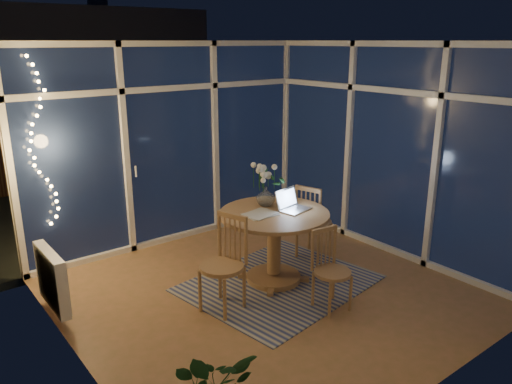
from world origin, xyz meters
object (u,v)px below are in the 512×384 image
dining_table (274,247)px  flower_vase (266,197)px  laptop (295,200)px  chair_right (314,220)px  chair_left (222,265)px  chair_front (333,271)px

dining_table → flower_vase: 0.57m
flower_vase → laptop: bearing=-65.0°
chair_right → chair_left: bearing=86.8°
chair_left → laptop: bearing=77.7°
chair_right → chair_front: bearing=128.0°
chair_left → flower_vase: 1.06m
dining_table → chair_left: (-0.81, -0.17, 0.09)m
dining_table → chair_front: size_ratio=1.43×
dining_table → laptop: (0.22, -0.09, 0.53)m
chair_left → chair_right: (1.62, 0.37, -0.01)m
chair_right → flower_vase: 0.86m
dining_table → flower_vase: (0.07, 0.23, 0.51)m
dining_table → chair_front: chair_front is taller
chair_left → chair_front: bearing=36.4°
chair_left → laptop: size_ratio=2.98×
dining_table → laptop: laptop is taller
chair_front → laptop: (0.15, 0.74, 0.52)m
dining_table → chair_right: 0.84m
laptop → chair_right: bearing=14.8°
laptop → flower_vase: bearing=104.1°
dining_table → chair_front: 0.83m
chair_right → flower_vase: bearing=70.9°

